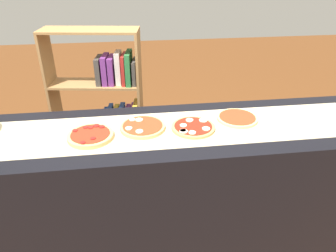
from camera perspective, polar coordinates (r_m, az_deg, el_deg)
ground_plane at (r=2.34m, az=0.00°, el=-21.36°), size 12.00×12.00×0.00m
counter at (r=2.00m, az=0.00°, el=-12.57°), size 2.48×0.62×0.95m
parchment_paper at (r=1.72m, az=0.00°, el=-0.55°), size 2.25×0.40×0.00m
pizza_pepperoni_0 at (r=1.68m, az=-13.92°, el=-1.71°), size 0.24×0.24×0.03m
pizza_mozzarella_1 at (r=1.73m, az=-4.67°, el=-0.16°), size 0.25×0.25×0.03m
pizza_mozzarella_2 at (r=1.73m, az=4.60°, el=-0.20°), size 0.24×0.24×0.02m
pizza_plain_3 at (r=1.86m, az=12.49°, el=1.43°), size 0.24×0.24×0.02m
bookshelf at (r=2.72m, az=-10.53°, el=3.04°), size 0.78×0.35×1.31m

